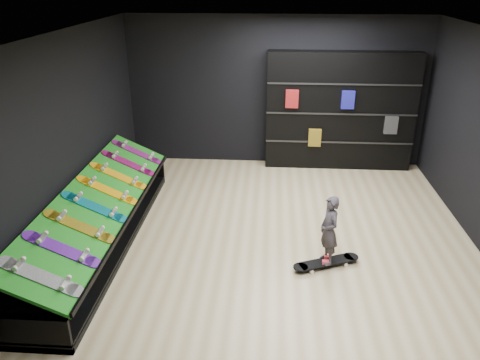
# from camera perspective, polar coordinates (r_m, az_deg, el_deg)

# --- Properties ---
(floor) EXTENTS (6.00, 7.00, 0.01)m
(floor) POSITION_cam_1_polar(r_m,az_deg,el_deg) (6.96, 4.04, -8.34)
(floor) COLOR #C6B385
(floor) RESTS_ON ground
(ceiling) EXTENTS (6.00, 7.00, 0.01)m
(ceiling) POSITION_cam_1_polar(r_m,az_deg,el_deg) (5.93, 4.91, 16.99)
(ceiling) COLOR white
(ceiling) RESTS_ON ground
(wall_back) EXTENTS (6.00, 0.02, 3.00)m
(wall_back) POSITION_cam_1_polar(r_m,az_deg,el_deg) (9.64, 4.40, 10.64)
(wall_back) COLOR black
(wall_back) RESTS_ON ground
(wall_front) EXTENTS (6.00, 0.02, 3.00)m
(wall_front) POSITION_cam_1_polar(r_m,az_deg,el_deg) (3.25, 4.53, -18.94)
(wall_front) COLOR black
(wall_front) RESTS_ON ground
(wall_left) EXTENTS (0.02, 7.00, 3.00)m
(wall_left) POSITION_cam_1_polar(r_m,az_deg,el_deg) (6.93, -21.26, 3.69)
(wall_left) COLOR black
(wall_left) RESTS_ON ground
(display_rack) EXTENTS (0.90, 4.50, 0.50)m
(display_rack) POSITION_cam_1_polar(r_m,az_deg,el_deg) (7.26, -16.56, -5.60)
(display_rack) COLOR black
(display_rack) RESTS_ON ground
(turf_ramp) EXTENTS (0.92, 4.50, 0.46)m
(turf_ramp) POSITION_cam_1_polar(r_m,az_deg,el_deg) (7.03, -16.61, -2.35)
(turf_ramp) COLOR #116A10
(turf_ramp) RESTS_ON display_rack
(back_shelving) EXTENTS (2.93, 0.34, 2.35)m
(back_shelving) POSITION_cam_1_polar(r_m,az_deg,el_deg) (9.65, 12.10, 8.17)
(back_shelving) COLOR black
(back_shelving) RESTS_ON ground
(floor_skateboard) EXTENTS (0.99, 0.58, 0.09)m
(floor_skateboard) POSITION_cam_1_polar(r_m,az_deg,el_deg) (6.64, 10.46, -10.02)
(floor_skateboard) COLOR black
(floor_skateboard) RESTS_ON ground
(child) EXTENTS (0.22, 0.26, 0.58)m
(child) POSITION_cam_1_polar(r_m,az_deg,el_deg) (6.46, 10.68, -7.53)
(child) COLOR black
(child) RESTS_ON floor_skateboard
(display_board_0) EXTENTS (0.93, 0.22, 0.50)m
(display_board_0) POSITION_cam_1_polar(r_m,az_deg,el_deg) (5.52, -23.09, -10.79)
(display_board_0) COLOR black
(display_board_0) RESTS_ON turf_ramp
(display_board_1) EXTENTS (0.93, 0.22, 0.50)m
(display_board_1) POSITION_cam_1_polar(r_m,az_deg,el_deg) (5.93, -20.86, -7.89)
(display_board_1) COLOR purple
(display_board_1) RESTS_ON turf_ramp
(display_board_2) EXTENTS (0.93, 0.22, 0.50)m
(display_board_2) POSITION_cam_1_polar(r_m,az_deg,el_deg) (6.35, -18.94, -5.37)
(display_board_2) COLOR yellow
(display_board_2) RESTS_ON turf_ramp
(display_board_3) EXTENTS (0.93, 0.22, 0.50)m
(display_board_3) POSITION_cam_1_polar(r_m,az_deg,el_deg) (6.79, -17.28, -3.16)
(display_board_3) COLOR #0C8C99
(display_board_3) RESTS_ON turf_ramp
(display_board_4) EXTENTS (0.93, 0.22, 0.50)m
(display_board_4) POSITION_cam_1_polar(r_m,az_deg,el_deg) (7.25, -15.84, -1.22)
(display_board_4) COLOR yellow
(display_board_4) RESTS_ON turf_ramp
(display_board_5) EXTENTS (0.93, 0.22, 0.50)m
(display_board_5) POSITION_cam_1_polar(r_m,az_deg,el_deg) (7.71, -14.57, 0.49)
(display_board_5) COLOR orange
(display_board_5) RESTS_ON turf_ramp
(display_board_6) EXTENTS (0.93, 0.22, 0.50)m
(display_board_6) POSITION_cam_1_polar(r_m,az_deg,el_deg) (8.19, -13.44, 2.00)
(display_board_6) COLOR #E5198C
(display_board_6) RESTS_ON turf_ramp
(display_board_7) EXTENTS (0.93, 0.22, 0.50)m
(display_board_7) POSITION_cam_1_polar(r_m,az_deg,el_deg) (8.67, -12.44, 3.34)
(display_board_7) COLOR #2626BF
(display_board_7) RESTS_ON turf_ramp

